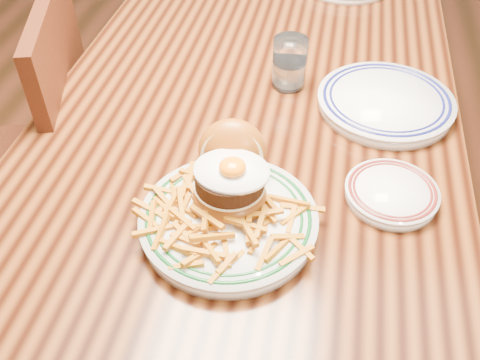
% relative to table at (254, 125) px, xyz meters
% --- Properties ---
extents(floor, '(6.00, 6.00, 0.00)m').
position_rel_table_xyz_m(floor, '(0.00, 0.00, -0.66)').
color(floor, black).
rests_on(floor, ground).
extents(table, '(0.85, 1.60, 0.75)m').
position_rel_table_xyz_m(table, '(0.00, 0.00, 0.00)').
color(table, black).
rests_on(table, floor).
extents(chair_left, '(0.53, 0.53, 0.92)m').
position_rel_table_xyz_m(chair_left, '(-0.56, -0.05, -0.17)').
color(chair_left, '#421B0D').
rests_on(chair_left, floor).
extents(main_plate, '(0.29, 0.30, 0.14)m').
position_rel_table_xyz_m(main_plate, '(0.02, -0.37, 0.13)').
color(main_plate, silver).
rests_on(main_plate, table).
extents(side_plate, '(0.16, 0.16, 0.02)m').
position_rel_table_xyz_m(side_plate, '(0.28, -0.27, 0.10)').
color(side_plate, silver).
rests_on(side_plate, table).
extents(rear_plate, '(0.28, 0.28, 0.03)m').
position_rel_table_xyz_m(rear_plate, '(0.27, -0.01, 0.11)').
color(rear_plate, silver).
rests_on(rear_plate, table).
extents(water_glass, '(0.07, 0.07, 0.11)m').
position_rel_table_xyz_m(water_glass, '(0.07, 0.04, 0.14)').
color(water_glass, white).
rests_on(water_glass, table).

